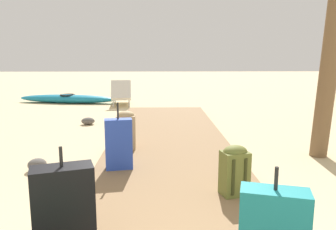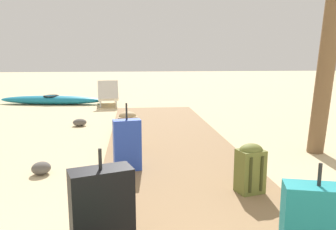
# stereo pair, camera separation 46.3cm
# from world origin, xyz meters

# --- Properties ---
(ground_plane) EXTENTS (60.00, 60.00, 0.00)m
(ground_plane) POSITION_xyz_m (0.00, 3.49, 0.00)
(ground_plane) COLOR #D1BA8C
(boardwalk) EXTENTS (2.06, 8.72, 0.08)m
(boardwalk) POSITION_xyz_m (0.00, 4.36, 0.04)
(boardwalk) COLOR olive
(boardwalk) RESTS_ON ground
(backpack_olive) EXTENTS (0.32, 0.28, 0.54)m
(backpack_olive) POSITION_xyz_m (0.64, 2.56, 0.36)
(backpack_olive) COLOR olive
(backpack_olive) RESTS_ON boardwalk
(suitcase_blue) EXTENTS (0.37, 0.22, 0.88)m
(suitcase_blue) POSITION_xyz_m (-0.69, 3.43, 0.41)
(suitcase_blue) COLOR #2847B7
(suitcase_blue) RESTS_ON boardwalk
(backpack_tan) EXTENTS (0.31, 0.27, 0.61)m
(backpack_tan) POSITION_xyz_m (-0.69, 4.41, 0.40)
(backpack_tan) COLOR tan
(backpack_tan) RESTS_ON boardwalk
(suitcase_black) EXTENTS (0.47, 0.33, 0.84)m
(suitcase_black) POSITION_xyz_m (-0.83, 1.47, 0.43)
(suitcase_black) COLOR black
(suitcase_black) RESTS_ON boardwalk
(lounge_chair) EXTENTS (0.73, 1.56, 0.81)m
(lounge_chair) POSITION_xyz_m (-1.38, 9.76, 0.33)
(lounge_chair) COLOR white
(lounge_chair) RESTS_ON ground
(kayak) EXTENTS (3.43, 1.12, 0.29)m
(kayak) POSITION_xyz_m (-3.24, 10.29, 0.14)
(kayak) COLOR teal
(kayak) RESTS_ON ground
(rock_left_far) EXTENTS (0.32, 0.26, 0.16)m
(rock_left_far) POSITION_xyz_m (-1.80, 6.70, 0.08)
(rock_left_far) COLOR #5B5651
(rock_left_far) RESTS_ON ground
(rock_left_near) EXTENTS (0.34, 0.33, 0.17)m
(rock_left_near) POSITION_xyz_m (-1.82, 3.60, 0.08)
(rock_left_near) COLOR #5B5651
(rock_left_near) RESTS_ON ground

